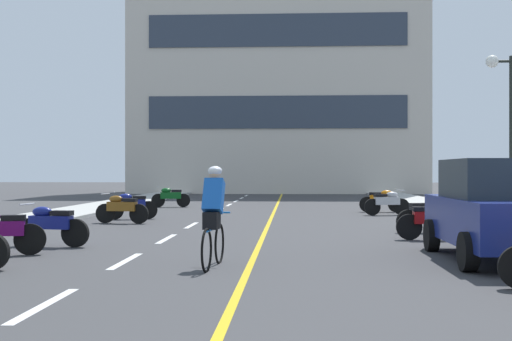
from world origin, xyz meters
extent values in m
plane|color=#38383A|center=(0.00, 21.00, 0.00)|extent=(140.00, 140.00, 0.00)
cube|color=#A8A8A3|center=(-7.20, 24.00, 0.06)|extent=(2.40, 72.00, 0.12)
cube|color=#A8A8A3|center=(7.20, 24.00, 0.06)|extent=(2.40, 72.00, 0.12)
cube|color=silver|center=(-2.00, 6.00, 0.00)|extent=(0.14, 2.20, 0.01)
cube|color=silver|center=(-2.00, 10.00, 0.00)|extent=(0.14, 2.20, 0.01)
cube|color=silver|center=(-2.00, 14.00, 0.00)|extent=(0.14, 2.20, 0.01)
cube|color=silver|center=(-2.00, 18.00, 0.00)|extent=(0.14, 2.20, 0.01)
cube|color=silver|center=(-2.00, 22.00, 0.00)|extent=(0.14, 2.20, 0.01)
cube|color=silver|center=(-2.00, 26.00, 0.00)|extent=(0.14, 2.20, 0.01)
cube|color=silver|center=(-2.00, 30.00, 0.00)|extent=(0.14, 2.20, 0.01)
cube|color=silver|center=(-2.00, 34.00, 0.00)|extent=(0.14, 2.20, 0.01)
cube|color=silver|center=(-2.00, 38.00, 0.00)|extent=(0.14, 2.20, 0.01)
cube|color=silver|center=(-2.00, 42.00, 0.00)|extent=(0.14, 2.20, 0.01)
cube|color=silver|center=(-2.00, 46.00, 0.00)|extent=(0.14, 2.20, 0.01)
cube|color=gold|center=(0.25, 24.00, 0.00)|extent=(0.12, 66.00, 0.01)
cube|color=beige|center=(-0.09, 48.83, 9.35)|extent=(21.06, 7.66, 18.71)
cube|color=#2D3847|center=(-0.09, 44.95, 5.61)|extent=(17.69, 0.10, 2.24)
cube|color=#2D3847|center=(-0.09, 44.95, 11.22)|extent=(17.69, 0.10, 2.24)
cylinder|color=black|center=(7.21, 17.82, 2.50)|extent=(0.14, 0.14, 4.76)
cylinder|color=black|center=(7.21, 17.82, 4.73)|extent=(1.10, 0.08, 0.08)
sphere|color=white|center=(6.66, 17.82, 4.73)|extent=(0.36, 0.36, 0.36)
cylinder|color=black|center=(3.75, 11.81, 0.32)|extent=(0.22, 0.64, 0.64)
cylinder|color=black|center=(3.76, 9.01, 0.32)|extent=(0.22, 0.64, 0.64)
cube|color=navy|center=(4.61, 10.41, 0.72)|extent=(1.72, 4.21, 0.80)
cube|color=#1E2833|center=(4.61, 10.41, 1.47)|extent=(1.57, 2.21, 0.70)
cylinder|color=black|center=(-4.04, 10.78, 0.30)|extent=(0.60, 0.26, 0.60)
cube|color=#590C59|center=(-4.57, 10.63, 0.52)|extent=(0.94, 0.52, 0.28)
cube|color=black|center=(-4.33, 10.70, 0.72)|extent=(0.49, 0.35, 0.10)
cylinder|color=black|center=(-4.68, 12.25, 0.30)|extent=(0.61, 0.18, 0.60)
cylinder|color=black|center=(-3.59, 12.11, 0.30)|extent=(0.61, 0.18, 0.60)
cube|color=navy|center=(-4.13, 12.18, 0.52)|extent=(0.93, 0.40, 0.28)
ellipsoid|color=navy|center=(-4.33, 12.21, 0.74)|extent=(0.47, 0.30, 0.22)
cube|color=black|center=(-3.88, 12.15, 0.72)|extent=(0.47, 0.30, 0.10)
cylinder|color=silver|center=(-4.68, 12.25, 0.90)|extent=(0.11, 0.60, 0.03)
cylinder|color=black|center=(4.78, 14.08, 0.30)|extent=(0.60, 0.12, 0.60)
cylinder|color=black|center=(3.68, 14.05, 0.30)|extent=(0.60, 0.12, 0.60)
cube|color=maroon|center=(4.23, 14.07, 0.52)|extent=(0.91, 0.30, 0.28)
ellipsoid|color=maroon|center=(4.43, 14.07, 0.74)|extent=(0.45, 0.25, 0.22)
cube|color=black|center=(3.98, 14.06, 0.72)|extent=(0.45, 0.25, 0.10)
cylinder|color=silver|center=(4.78, 14.08, 0.90)|extent=(0.05, 0.60, 0.03)
cylinder|color=black|center=(5.01, 16.13, 0.30)|extent=(0.61, 0.25, 0.60)
cylinder|color=black|center=(3.94, 15.85, 0.30)|extent=(0.61, 0.25, 0.60)
cube|color=black|center=(4.48, 15.99, 0.52)|extent=(0.94, 0.50, 0.28)
ellipsoid|color=black|center=(4.67, 16.04, 0.74)|extent=(0.49, 0.34, 0.22)
cube|color=black|center=(4.23, 15.92, 0.72)|extent=(0.49, 0.34, 0.10)
cylinder|color=silver|center=(5.01, 16.13, 0.90)|extent=(0.18, 0.59, 0.03)
cylinder|color=black|center=(-4.76, 18.71, 0.30)|extent=(0.61, 0.20, 0.60)
cylinder|color=black|center=(-3.68, 18.53, 0.30)|extent=(0.61, 0.20, 0.60)
cube|color=brown|center=(-4.22, 18.62, 0.52)|extent=(0.93, 0.42, 0.28)
ellipsoid|color=brown|center=(-4.42, 18.65, 0.74)|extent=(0.47, 0.31, 0.22)
cube|color=black|center=(-3.98, 18.58, 0.72)|extent=(0.47, 0.31, 0.10)
cylinder|color=silver|center=(-4.76, 18.71, 0.90)|extent=(0.13, 0.60, 0.03)
cylinder|color=black|center=(-4.88, 20.25, 0.30)|extent=(0.61, 0.25, 0.60)
cylinder|color=black|center=(-3.82, 20.53, 0.30)|extent=(0.61, 0.25, 0.60)
cube|color=navy|center=(-4.35, 20.39, 0.52)|extent=(0.94, 0.50, 0.28)
ellipsoid|color=navy|center=(-4.54, 20.34, 0.74)|extent=(0.49, 0.35, 0.22)
cube|color=black|center=(-4.11, 20.45, 0.72)|extent=(0.49, 0.35, 0.10)
cylinder|color=silver|center=(-4.88, 20.25, 0.90)|extent=(0.18, 0.59, 0.03)
cylinder|color=black|center=(4.91, 23.01, 0.30)|extent=(0.61, 0.22, 0.60)
cylinder|color=black|center=(3.83, 22.78, 0.30)|extent=(0.61, 0.22, 0.60)
cube|color=#B2B2B7|center=(4.37, 22.90, 0.52)|extent=(0.94, 0.46, 0.28)
ellipsoid|color=#B2B2B7|center=(4.57, 22.94, 0.74)|extent=(0.48, 0.33, 0.22)
cube|color=black|center=(4.13, 22.84, 0.72)|extent=(0.48, 0.33, 0.10)
cylinder|color=silver|center=(4.91, 23.01, 0.90)|extent=(0.16, 0.59, 0.03)
cylinder|color=black|center=(4.97, 24.75, 0.30)|extent=(0.60, 0.12, 0.60)
cylinder|color=black|center=(3.87, 24.79, 0.30)|extent=(0.60, 0.12, 0.60)
cube|color=orange|center=(4.42, 24.77, 0.52)|extent=(0.91, 0.32, 0.28)
ellipsoid|color=orange|center=(4.62, 24.76, 0.74)|extent=(0.45, 0.26, 0.22)
cube|color=black|center=(4.17, 24.78, 0.72)|extent=(0.45, 0.26, 0.10)
cylinder|color=silver|center=(4.97, 24.75, 0.90)|extent=(0.05, 0.60, 0.03)
cylinder|color=black|center=(-4.91, 27.72, 0.30)|extent=(0.61, 0.21, 0.60)
cylinder|color=black|center=(-3.83, 27.92, 0.30)|extent=(0.61, 0.21, 0.60)
cube|color=#0C4C19|center=(-4.37, 27.82, 0.52)|extent=(0.94, 0.44, 0.28)
ellipsoid|color=#0C4C19|center=(-4.56, 27.78, 0.74)|extent=(0.48, 0.32, 0.22)
cube|color=black|center=(-4.12, 27.86, 0.72)|extent=(0.48, 0.32, 0.10)
cylinder|color=silver|center=(-4.91, 27.72, 0.90)|extent=(0.14, 0.60, 0.03)
torus|color=black|center=(-0.30, 9.84, 0.34)|extent=(0.10, 0.72, 0.72)
torus|color=black|center=(-0.40, 8.79, 0.34)|extent=(0.10, 0.72, 0.72)
cylinder|color=blue|center=(-0.35, 9.29, 0.64)|extent=(0.12, 0.95, 0.04)
cube|color=black|center=(-0.37, 9.14, 0.86)|extent=(0.12, 0.21, 0.06)
cylinder|color=blue|center=(-0.31, 9.74, 0.89)|extent=(0.42, 0.07, 0.03)
cube|color=black|center=(-0.36, 9.19, 0.79)|extent=(0.27, 0.38, 0.28)
cube|color=blue|center=(-0.35, 9.34, 1.19)|extent=(0.36, 0.48, 0.61)
sphere|color=tan|center=(-0.34, 9.47, 1.54)|extent=(0.20, 0.20, 0.20)
ellipsoid|color=white|center=(-0.34, 9.47, 1.61)|extent=(0.24, 0.26, 0.16)
camera|label=1|loc=(0.97, -2.10, 1.62)|focal=48.31mm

